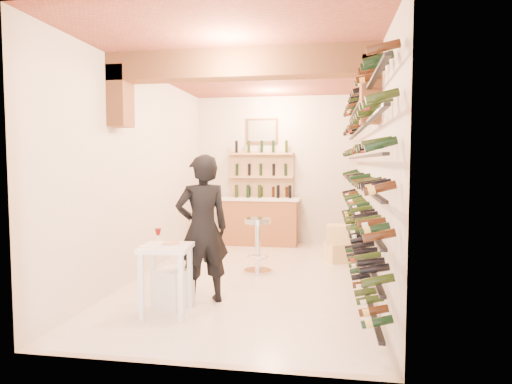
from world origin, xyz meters
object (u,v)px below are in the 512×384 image
at_px(white_stool, 173,288).
at_px(person, 202,229).
at_px(back_counter, 260,220).
at_px(chrome_barstool, 258,241).
at_px(wine_rack, 356,178).
at_px(tasting_table, 166,258).
at_px(crate_lower, 342,252).

xyz_separation_m(white_stool, person, (0.31, 0.23, 0.70)).
bearing_deg(back_counter, chrome_barstool, -82.06).
bearing_deg(wine_rack, white_stool, -146.29).
distance_m(back_counter, chrome_barstool, 2.34).
bearing_deg(wine_rack, tasting_table, -141.89).
bearing_deg(back_counter, wine_rack, -55.34).
relative_size(tasting_table, person, 0.53).
bearing_deg(chrome_barstool, tasting_table, -109.62).
height_order(wine_rack, crate_lower, wine_rack).
distance_m(back_counter, white_stool, 4.19).
distance_m(white_stool, person, 0.80).
height_order(tasting_table, chrome_barstool, tasting_table).
relative_size(tasting_table, chrome_barstool, 1.13).
distance_m(wine_rack, white_stool, 3.03).
xyz_separation_m(tasting_table, chrome_barstool, (0.75, 2.10, -0.16)).
relative_size(back_counter, person, 0.91).
xyz_separation_m(wine_rack, back_counter, (-1.83, 2.65, -1.02)).
height_order(tasting_table, person, person).
xyz_separation_m(person, crate_lower, (1.82, 2.59, -0.77)).
relative_size(wine_rack, white_stool, 12.24).
relative_size(back_counter, chrome_barstool, 1.95).
bearing_deg(person, crate_lower, -157.47).
bearing_deg(crate_lower, wine_rack, -84.26).
xyz_separation_m(back_counter, person, (-0.12, -3.93, 0.40)).
xyz_separation_m(wine_rack, white_stool, (-2.27, -1.51, -1.32)).
distance_m(wine_rack, crate_lower, 1.90).
bearing_deg(white_stool, back_counter, 84.02).
relative_size(person, chrome_barstool, 2.15).
distance_m(chrome_barstool, crate_lower, 1.72).
bearing_deg(tasting_table, crate_lower, 49.96).
bearing_deg(person, white_stool, 3.68).
height_order(wine_rack, person, wine_rack).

